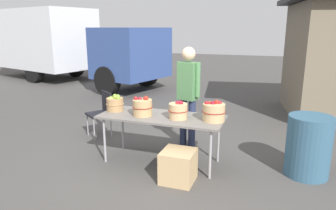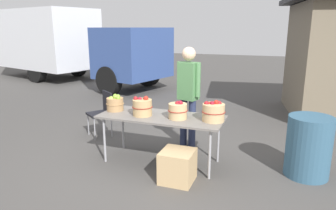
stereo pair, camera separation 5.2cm
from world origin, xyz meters
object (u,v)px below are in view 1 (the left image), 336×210
at_px(apple_basket_green_0, 115,103).
at_px(vendor_adult, 188,89).
at_px(folding_chair, 102,110).
at_px(apple_basket_red_1, 178,110).
at_px(box_truck, 61,42).
at_px(trash_barrel, 308,146).
at_px(produce_crate, 178,166).
at_px(market_table, 161,119).
at_px(apple_basket_red_0, 143,107).
at_px(apple_basket_red_2, 214,112).

distance_m(apple_basket_green_0, vendor_adult, 1.26).
bearing_deg(folding_chair, apple_basket_red_1, 11.53).
relative_size(apple_basket_green_0, box_truck, 0.04).
height_order(folding_chair, trash_barrel, trash_barrel).
bearing_deg(apple_basket_red_1, produce_crate, -71.40).
bearing_deg(apple_basket_green_0, vendor_adult, 36.92).
relative_size(market_table, apple_basket_red_1, 6.51).
bearing_deg(box_truck, apple_basket_green_0, -30.70).
distance_m(box_truck, produce_crate, 9.47).
distance_m(apple_basket_red_0, apple_basket_red_1, 0.56).
bearing_deg(apple_basket_green_0, trash_barrel, 4.64).
distance_m(apple_basket_red_0, box_truck, 8.58).
distance_m(apple_basket_red_1, apple_basket_red_2, 0.52).
height_order(apple_basket_red_2, vendor_adult, vendor_adult).
xyz_separation_m(market_table, apple_basket_red_0, (-0.28, -0.07, 0.18)).
bearing_deg(trash_barrel, vendor_adult, 164.94).
bearing_deg(vendor_adult, market_table, 93.02).
height_order(vendor_adult, produce_crate, vendor_adult).
relative_size(apple_basket_green_0, apple_basket_red_2, 0.86).
height_order(apple_basket_green_0, box_truck, box_truck).
relative_size(market_table, box_truck, 0.24).
xyz_separation_m(apple_basket_red_0, apple_basket_red_2, (1.07, 0.09, 0.00)).
relative_size(market_table, apple_basket_red_2, 5.64).
bearing_deg(market_table, apple_basket_green_0, 176.79).
bearing_deg(apple_basket_red_1, trash_barrel, 10.19).
distance_m(apple_basket_red_1, vendor_adult, 0.86).
bearing_deg(produce_crate, trash_barrel, 25.51).
xyz_separation_m(box_truck, trash_barrel, (8.50, -5.64, -1.05)).
distance_m(apple_basket_red_0, apple_basket_red_2, 1.08).
relative_size(vendor_adult, trash_barrel, 2.00).
relative_size(apple_basket_red_1, folding_chair, 0.34).
xyz_separation_m(apple_basket_red_0, folding_chair, (-1.24, 0.84, -0.37)).
relative_size(trash_barrel, produce_crate, 1.99).
xyz_separation_m(apple_basket_red_0, apple_basket_red_1, (0.56, 0.03, -0.01)).
bearing_deg(folding_chair, box_truck, 169.24).
bearing_deg(apple_basket_red_2, box_truck, 140.62).
bearing_deg(vendor_adult, produce_crate, 117.03).
distance_m(apple_basket_green_0, folding_chair, 1.07).
bearing_deg(apple_basket_red_0, produce_crate, -31.69).
distance_m(apple_basket_green_0, apple_basket_red_2, 1.61).
distance_m(market_table, produce_crate, 0.83).
bearing_deg(market_table, produce_crate, -49.53).
bearing_deg(trash_barrel, apple_basket_red_1, -169.81).
distance_m(apple_basket_green_0, box_truck, 8.12).
xyz_separation_m(apple_basket_green_0, apple_basket_red_1, (1.09, -0.09, 0.00)).
bearing_deg(apple_basket_red_2, trash_barrel, 11.42).
bearing_deg(market_table, folding_chair, 153.20).
relative_size(market_table, trash_barrel, 2.18).
xyz_separation_m(vendor_adult, folding_chair, (-1.71, -0.03, -0.52)).
bearing_deg(produce_crate, apple_basket_red_0, 148.31).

